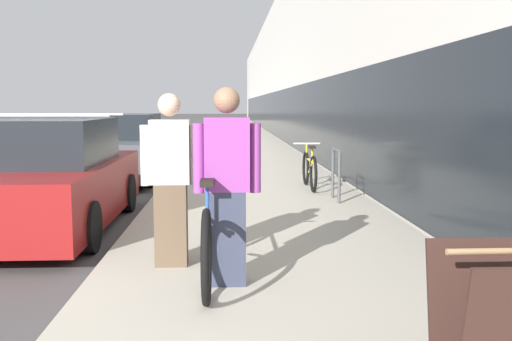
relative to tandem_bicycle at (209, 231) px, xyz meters
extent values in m
cube|color=#B2AA99|center=(0.71, 19.10, -0.47)|extent=(3.64, 70.00, 0.13)
cube|color=silver|center=(7.58, 27.10, 2.91)|extent=(10.00, 70.00, 6.89)
cube|color=#1E2328|center=(2.62, 27.10, 0.72)|extent=(0.10, 63.00, 2.20)
torus|color=black|center=(0.00, 0.81, -0.02)|extent=(0.06, 0.76, 0.76)
torus|color=black|center=(0.00, -0.80, -0.02)|extent=(0.06, 0.76, 0.76)
cylinder|color=#2D56A8|center=(0.00, 0.01, 0.21)|extent=(0.04, 1.37, 0.04)
cylinder|color=#2D56A8|center=(0.00, -0.31, 0.10)|extent=(0.04, 0.82, 0.35)
cylinder|color=#2D56A8|center=(0.00, -0.51, 0.36)|extent=(0.03, 0.03, 0.31)
cube|color=black|center=(0.00, -0.51, 0.52)|extent=(0.11, 0.22, 0.05)
cylinder|color=#2D56A8|center=(0.00, 0.68, 0.37)|extent=(0.03, 0.03, 0.33)
cylinder|color=silver|center=(0.00, 0.68, 0.54)|extent=(0.52, 0.03, 0.03)
cube|color=#33384C|center=(0.16, -0.28, 0.01)|extent=(0.31, 0.23, 0.82)
cube|color=#933D93|center=(0.16, -0.28, 0.73)|extent=(0.38, 0.23, 0.63)
cylinder|color=#933D93|center=(-0.08, -0.28, 0.70)|extent=(0.10, 0.10, 0.59)
cylinder|color=#933D93|center=(0.40, -0.28, 0.70)|extent=(0.10, 0.10, 0.59)
sphere|color=#936B51|center=(0.16, -0.28, 1.19)|extent=(0.22, 0.22, 0.22)
cube|color=brown|center=(-0.38, 0.33, 0.00)|extent=(0.31, 0.22, 0.80)
cube|color=beige|center=(-0.38, 0.33, 0.70)|extent=(0.37, 0.22, 0.61)
cylinder|color=beige|center=(-0.61, 0.33, 0.67)|extent=(0.10, 0.10, 0.58)
cylinder|color=beige|center=(-0.15, 0.33, 0.67)|extent=(0.10, 0.10, 0.58)
sphere|color=beige|center=(-0.38, 0.33, 1.15)|extent=(0.22, 0.22, 0.22)
cylinder|color=#4C4C51|center=(1.94, 3.73, 0.01)|extent=(0.05, 0.05, 0.82)
cylinder|color=#4C4C51|center=(1.94, 4.28, 0.01)|extent=(0.05, 0.05, 0.82)
cylinder|color=#4C4C51|center=(1.94, 4.00, 0.42)|extent=(0.05, 0.55, 0.05)
torus|color=black|center=(1.70, 5.86, -0.07)|extent=(0.05, 0.66, 0.66)
torus|color=black|center=(1.70, 4.88, -0.07)|extent=(0.05, 0.66, 0.66)
cylinder|color=yellow|center=(1.70, 5.37, 0.13)|extent=(0.04, 0.83, 0.04)
cylinder|color=yellow|center=(1.70, 5.18, 0.03)|extent=(0.04, 0.51, 0.30)
cylinder|color=yellow|center=(1.70, 5.06, 0.26)|extent=(0.03, 0.03, 0.27)
cube|color=black|center=(1.70, 5.06, 0.40)|extent=(0.11, 0.22, 0.05)
cylinder|color=yellow|center=(1.70, 5.78, 0.27)|extent=(0.03, 0.03, 0.29)
cylinder|color=silver|center=(1.70, 5.78, 0.41)|extent=(0.52, 0.03, 0.03)
cube|color=#331E19|center=(1.44, -2.45, 0.04)|extent=(0.56, 0.20, 0.89)
cylinder|color=#93704C|center=(1.44, -2.63, 0.48)|extent=(0.56, 0.03, 0.03)
cube|color=maroon|center=(-2.27, 2.61, -0.01)|extent=(1.81, 4.25, 0.76)
cube|color=#1E2328|center=(-2.27, 2.61, 0.67)|extent=(1.55, 2.12, 0.59)
cylinder|color=silver|center=(-2.27, 3.08, 1.01)|extent=(1.93, 0.04, 0.04)
cylinder|color=silver|center=(-2.27, 2.15, 1.01)|extent=(1.93, 0.04, 0.04)
cylinder|color=black|center=(-3.11, 3.89, -0.23)|extent=(0.22, 0.60, 0.60)
cylinder|color=black|center=(-1.43, 3.89, -0.23)|extent=(0.22, 0.60, 0.60)
cylinder|color=black|center=(-1.43, 1.34, -0.23)|extent=(0.22, 0.60, 0.60)
cube|color=#4C5156|center=(-2.27, 8.03, 0.01)|extent=(1.86, 4.69, 0.79)
cube|color=#1E2328|center=(-2.27, 8.03, 0.67)|extent=(1.60, 2.35, 0.55)
cylinder|color=black|center=(-3.14, 9.44, -0.23)|extent=(0.22, 0.60, 0.60)
cylinder|color=black|center=(-1.41, 9.44, -0.23)|extent=(0.22, 0.60, 0.60)
cylinder|color=black|center=(-3.14, 6.62, -0.23)|extent=(0.22, 0.60, 0.60)
cylinder|color=black|center=(-1.41, 6.62, -0.23)|extent=(0.22, 0.60, 0.60)
camera|label=1|loc=(0.16, -5.12, 1.15)|focal=40.00mm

